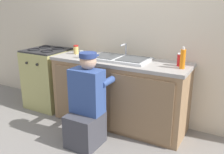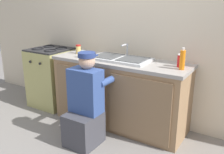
{
  "view_description": "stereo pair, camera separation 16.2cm",
  "coord_description": "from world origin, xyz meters",
  "px_view_note": "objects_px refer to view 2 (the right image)",
  "views": [
    {
      "loc": [
        1.46,
        -2.53,
        1.66
      ],
      "look_at": [
        0.0,
        0.1,
        0.73
      ],
      "focal_mm": 40.0,
      "sensor_mm": 36.0,
      "label": 1
    },
    {
      "loc": [
        1.6,
        -2.45,
        1.66
      ],
      "look_at": [
        0.0,
        0.1,
        0.73
      ],
      "focal_mm": 40.0,
      "sensor_mm": 36.0,
      "label": 2
    }
  ],
  "objects_px": {
    "water_glass": "(83,54)",
    "condiment_jar": "(78,49)",
    "stove_range": "(52,77)",
    "soda_cup_red": "(181,61)",
    "sink_double_basin": "(120,58)",
    "soap_bottle_orange": "(182,60)",
    "plumber_person": "(85,107)"
  },
  "relations": [
    {
      "from": "soda_cup_red",
      "to": "condiment_jar",
      "type": "bearing_deg",
      "value": -178.47
    },
    {
      "from": "soda_cup_red",
      "to": "stove_range",
      "type": "bearing_deg",
      "value": -178.37
    },
    {
      "from": "sink_double_basin",
      "to": "soda_cup_red",
      "type": "relative_size",
      "value": 5.26
    },
    {
      "from": "soda_cup_red",
      "to": "water_glass",
      "type": "bearing_deg",
      "value": -170.11
    },
    {
      "from": "water_glass",
      "to": "soap_bottle_orange",
      "type": "xyz_separation_m",
      "value": [
        1.32,
        0.12,
        0.06
      ]
    },
    {
      "from": "stove_range",
      "to": "condiment_jar",
      "type": "distance_m",
      "value": 0.76
    },
    {
      "from": "stove_range",
      "to": "water_glass",
      "type": "relative_size",
      "value": 9.47
    },
    {
      "from": "sink_double_basin",
      "to": "soap_bottle_orange",
      "type": "height_order",
      "value": "soap_bottle_orange"
    },
    {
      "from": "stove_range",
      "to": "plumber_person",
      "type": "relative_size",
      "value": 0.86
    },
    {
      "from": "sink_double_basin",
      "to": "soda_cup_red",
      "type": "bearing_deg",
      "value": 4.15
    },
    {
      "from": "stove_range",
      "to": "soda_cup_red",
      "type": "xyz_separation_m",
      "value": [
        2.06,
        0.06,
        0.52
      ]
    },
    {
      "from": "water_glass",
      "to": "soda_cup_red",
      "type": "relative_size",
      "value": 0.66
    },
    {
      "from": "water_glass",
      "to": "condiment_jar",
      "type": "distance_m",
      "value": 0.29
    },
    {
      "from": "condiment_jar",
      "to": "soda_cup_red",
      "type": "distance_m",
      "value": 1.49
    },
    {
      "from": "plumber_person",
      "to": "condiment_jar",
      "type": "bearing_deg",
      "value": 133.12
    },
    {
      "from": "condiment_jar",
      "to": "soda_cup_red",
      "type": "height_order",
      "value": "soda_cup_red"
    },
    {
      "from": "soap_bottle_orange",
      "to": "condiment_jar",
      "type": "relative_size",
      "value": 1.95
    },
    {
      "from": "sink_double_basin",
      "to": "water_glass",
      "type": "relative_size",
      "value": 8.0
    },
    {
      "from": "water_glass",
      "to": "soda_cup_red",
      "type": "distance_m",
      "value": 1.29
    },
    {
      "from": "stove_range",
      "to": "condiment_jar",
      "type": "xyz_separation_m",
      "value": [
        0.57,
        0.02,
        0.51
      ]
    },
    {
      "from": "plumber_person",
      "to": "condiment_jar",
      "type": "height_order",
      "value": "plumber_person"
    },
    {
      "from": "soap_bottle_orange",
      "to": "water_glass",
      "type": "bearing_deg",
      "value": -174.83
    },
    {
      "from": "plumber_person",
      "to": "condiment_jar",
      "type": "xyz_separation_m",
      "value": [
        -0.62,
        0.66,
        0.52
      ]
    },
    {
      "from": "sink_double_basin",
      "to": "stove_range",
      "type": "xyz_separation_m",
      "value": [
        -1.28,
        -0.0,
        -0.46
      ]
    },
    {
      "from": "stove_range",
      "to": "plumber_person",
      "type": "distance_m",
      "value": 1.35
    },
    {
      "from": "soap_bottle_orange",
      "to": "plumber_person",
      "type": "bearing_deg",
      "value": -146.92
    },
    {
      "from": "stove_range",
      "to": "condiment_jar",
      "type": "height_order",
      "value": "condiment_jar"
    },
    {
      "from": "water_glass",
      "to": "stove_range",
      "type": "bearing_deg",
      "value": 168.37
    },
    {
      "from": "water_glass",
      "to": "soap_bottle_orange",
      "type": "height_order",
      "value": "soap_bottle_orange"
    },
    {
      "from": "soap_bottle_orange",
      "to": "soda_cup_red",
      "type": "height_order",
      "value": "soap_bottle_orange"
    },
    {
      "from": "plumber_person",
      "to": "soap_bottle_orange",
      "type": "relative_size",
      "value": 4.42
    },
    {
      "from": "sink_double_basin",
      "to": "stove_range",
      "type": "height_order",
      "value": "sink_double_basin"
    }
  ]
}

